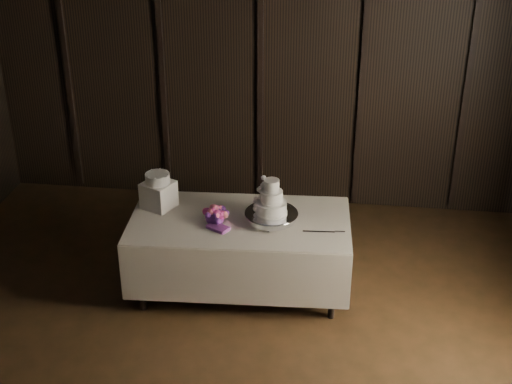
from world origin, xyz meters
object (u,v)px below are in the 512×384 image
object	(u,v)px
display_table	(240,252)
small_cake	(158,178)
box_pedestal	(159,195)
wedding_cake	(269,201)
bouquet	(215,216)
cake_stand	(271,217)

from	to	relation	value
display_table	small_cake	size ratio (longest dim) A/B	9.08
box_pedestal	small_cake	distance (m)	0.17
display_table	box_pedestal	size ratio (longest dim) A/B	7.88
display_table	small_cake	bearing A→B (deg)	166.05
wedding_cake	bouquet	size ratio (longest dim) A/B	0.80
bouquet	small_cake	bearing A→B (deg)	158.62
display_table	wedding_cake	bearing A→B (deg)	-6.26
wedding_cake	box_pedestal	xyz separation A→B (m)	(-1.04, 0.16, -0.09)
bouquet	wedding_cake	bearing A→B (deg)	7.70
cake_stand	wedding_cake	xyz separation A→B (m)	(-0.02, -0.01, 0.17)
cake_stand	bouquet	xyz separation A→B (m)	(-0.50, -0.08, 0.02)
wedding_cake	bouquet	xyz separation A→B (m)	(-0.48, -0.06, -0.15)
small_cake	cake_stand	bearing A→B (deg)	-7.73
cake_stand	bouquet	bearing A→B (deg)	-171.12
box_pedestal	display_table	bearing A→B (deg)	-10.56
cake_stand	bouquet	world-z (taller)	bouquet
box_pedestal	small_cake	size ratio (longest dim) A/B	1.15
bouquet	box_pedestal	bearing A→B (deg)	158.62
bouquet	small_cake	size ratio (longest dim) A/B	1.82
wedding_cake	small_cake	distance (m)	1.06
bouquet	small_cake	xyz separation A→B (m)	(-0.57, 0.22, 0.23)
box_pedestal	wedding_cake	bearing A→B (deg)	-8.64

